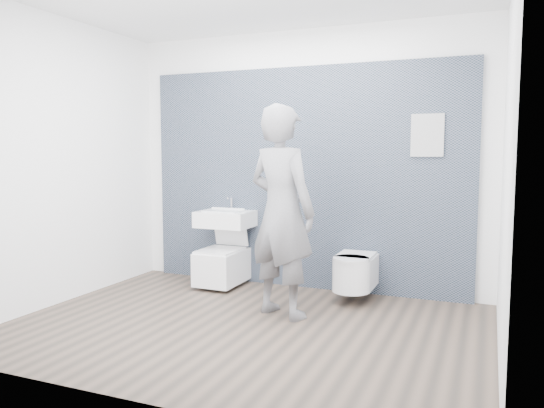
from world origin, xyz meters
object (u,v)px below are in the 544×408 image
at_px(toilet_square, 222,264).
at_px(visitor, 282,212).
at_px(washbasin, 225,218).
at_px(toilet_rounded, 354,272).

relative_size(toilet_square, visitor, 0.43).
xyz_separation_m(washbasin, toilet_rounded, (1.49, -0.10, -0.46)).
xyz_separation_m(toilet_square, toilet_rounded, (1.49, -0.01, 0.05)).
bearing_deg(washbasin, visitor, -39.14).
xyz_separation_m(toilet_square, visitor, (0.99, -0.73, 0.71)).
bearing_deg(visitor, toilet_rounded, -106.57).
relative_size(toilet_rounded, visitor, 0.33).
height_order(washbasin, toilet_square, washbasin).
bearing_deg(toilet_square, visitor, -36.19).
relative_size(washbasin, visitor, 0.31).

